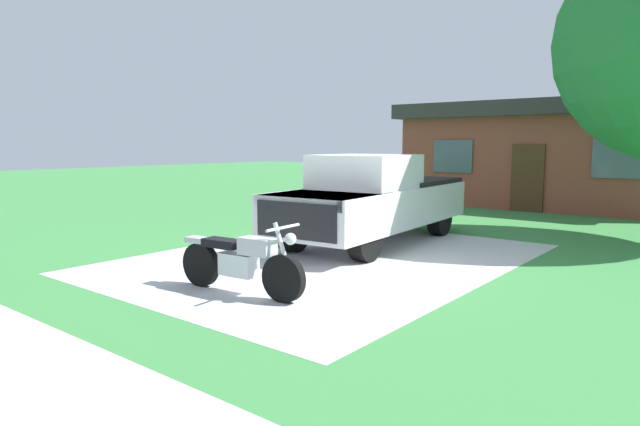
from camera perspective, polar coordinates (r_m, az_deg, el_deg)
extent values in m
plane|color=#3A8140|center=(10.26, 1.09, -4.72)|extent=(80.00, 80.00, 0.00)
cube|color=#BBBBBB|center=(10.25, 1.09, -4.71)|extent=(5.99, 7.98, 0.01)
cylinder|color=black|center=(7.41, -3.83, -6.82)|extent=(0.67, 0.18, 0.66)
cylinder|color=black|center=(8.41, -12.30, -5.26)|extent=(0.67, 0.18, 0.66)
cube|color=silver|center=(7.88, -8.49, -5.34)|extent=(0.58, 0.31, 0.32)
cube|color=#B7BABF|center=(7.60, -6.56, -3.48)|extent=(0.54, 0.30, 0.24)
cube|color=black|center=(8.03, -10.12, -3.11)|extent=(0.62, 0.33, 0.12)
cube|color=#B7BABF|center=(8.34, -12.37, -2.78)|extent=(0.50, 0.24, 0.08)
cylinder|color=silver|center=(7.33, -3.85, -4.01)|extent=(0.33, 0.09, 0.77)
cylinder|color=silver|center=(7.27, -3.87, -1.54)|extent=(0.10, 0.70, 0.04)
sphere|color=silver|center=(7.22, -3.11, -2.72)|extent=(0.16, 0.16, 0.16)
cylinder|color=black|center=(9.93, 4.75, -2.68)|extent=(0.36, 0.86, 0.84)
cylinder|color=black|center=(10.82, -2.83, -1.84)|extent=(0.36, 0.86, 0.84)
cylinder|color=black|center=(13.05, 12.36, -0.43)|extent=(0.36, 0.86, 0.84)
cylinder|color=black|center=(13.74, 6.02, 0.08)|extent=(0.36, 0.86, 0.84)
cube|color=silver|center=(11.82, 5.62, 0.77)|extent=(2.40, 5.73, 0.80)
cube|color=silver|center=(10.22, 0.64, 1.48)|extent=(2.03, 2.03, 0.20)
cube|color=silver|center=(11.41, 4.70, 4.33)|extent=(1.93, 2.03, 0.70)
cube|color=#3F4C56|center=(10.73, 2.58, 3.62)|extent=(1.71, 0.28, 0.60)
cube|color=black|center=(13.17, 8.88, 2.47)|extent=(2.07, 2.53, 0.50)
cube|color=black|center=(9.50, -2.47, -0.79)|extent=(1.70, 0.22, 0.64)
cube|color=brown|center=(20.69, 23.01, 4.95)|extent=(9.00, 5.00, 3.00)
cube|color=#383333|center=(20.71, 23.25, 9.78)|extent=(9.60, 5.60, 0.50)
cube|color=#4C2D19|center=(18.28, 20.80, 3.41)|extent=(1.00, 0.08, 2.10)
cube|color=#4C5966|center=(19.17, 13.67, 5.78)|extent=(1.40, 0.06, 1.10)
cube|color=#4C5966|center=(17.66, 28.72, 4.98)|extent=(1.40, 0.06, 1.10)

